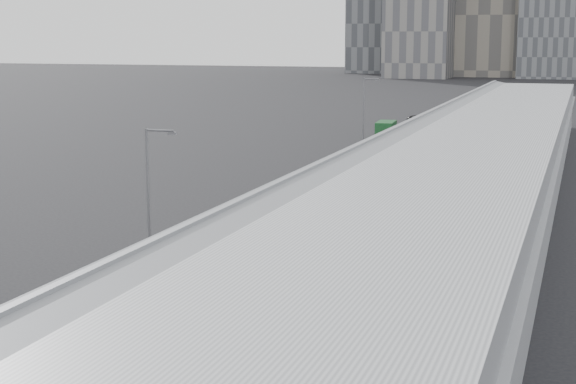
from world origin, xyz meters
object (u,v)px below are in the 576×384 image
at_px(bus_2, 227,257).
at_px(bus_10, 474,109).
at_px(bus_7, 432,136).
at_px(bus_5, 384,163).
at_px(suv, 416,120).
at_px(shipping_container, 386,130).
at_px(bus_1, 93,338).
at_px(street_lamp_near, 151,188).
at_px(bus_8, 452,124).
at_px(bus_6, 406,147).
at_px(bus_3, 299,219).
at_px(street_lamp_far, 365,110).
at_px(bus_4, 353,183).
at_px(bus_9, 461,115).

distance_m(bus_2, bus_10, 109.53).
bearing_deg(bus_7, bus_5, -92.18).
distance_m(bus_5, suv, 56.47).
relative_size(bus_5, shipping_container, 2.35).
bearing_deg(bus_1, street_lamp_near, 103.77).
relative_size(bus_2, bus_8, 1.02).
bearing_deg(bus_8, bus_6, -88.52).
xyz_separation_m(bus_8, street_lamp_near, (-6.41, -81.49, 3.39)).
distance_m(bus_3, street_lamp_far, 48.19).
xyz_separation_m(street_lamp_far, shipping_container, (-1.09, 17.04, -4.11)).
bearing_deg(bus_8, street_lamp_far, -102.97).
distance_m(bus_6, bus_7, 12.79).
bearing_deg(bus_6, street_lamp_far, 135.53).
bearing_deg(bus_4, shipping_container, 102.41).
relative_size(bus_2, bus_5, 1.05).
bearing_deg(bus_6, bus_5, -92.98).
height_order(bus_7, shipping_container, bus_7).
bearing_deg(bus_1, bus_7, 84.14).
relative_size(bus_8, shipping_container, 2.43).
xyz_separation_m(bus_4, suv, (-7.15, 68.85, -0.80)).
relative_size(bus_5, bus_6, 0.96).
distance_m(bus_7, bus_10, 42.64).
distance_m(bus_4, suv, 69.23).
bearing_deg(bus_5, suv, 95.44).
distance_m(bus_7, bus_9, 30.75).
relative_size(bus_5, street_lamp_far, 1.39).
bearing_deg(bus_10, bus_8, -87.49).
relative_size(bus_8, street_lamp_far, 1.43).
bearing_deg(bus_1, suv, 88.08).
distance_m(bus_8, bus_9, 14.05).
bearing_deg(suv, street_lamp_near, -109.38).
relative_size(bus_1, bus_2, 1.02).
xyz_separation_m(bus_7, shipping_container, (-8.00, 9.45, -0.38)).
xyz_separation_m(bus_4, bus_5, (-0.10, 12.83, 0.04)).
height_order(bus_3, bus_7, bus_3).
distance_m(bus_1, bus_5, 55.45).
bearing_deg(bus_8, bus_1, -87.18).
bearing_deg(bus_6, bus_10, 84.58).
distance_m(bus_6, suv, 43.45).
xyz_separation_m(bus_9, bus_10, (0.75, 11.89, -0.06)).
relative_size(bus_1, bus_4, 1.10).
bearing_deg(street_lamp_far, bus_6, -40.11).
distance_m(bus_2, bus_9, 97.64).
bearing_deg(bus_4, street_lamp_near, -99.49).
relative_size(street_lamp_near, street_lamp_far, 0.94).
bearing_deg(shipping_container, suv, 84.16).
distance_m(bus_3, bus_8, 71.84).
relative_size(bus_1, bus_7, 1.09).
distance_m(bus_7, suv, 31.07).
relative_size(bus_2, bus_4, 1.08).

